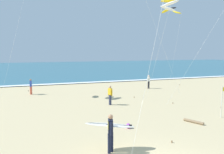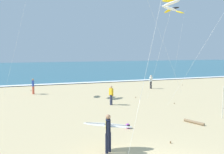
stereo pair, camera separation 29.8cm
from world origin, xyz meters
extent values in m
cube|color=#2D6075|center=(0.00, 53.78, 0.04)|extent=(160.00, 60.00, 0.08)
cube|color=white|center=(0.00, 24.08, 0.09)|extent=(160.00, 1.09, 0.01)
cylinder|color=black|center=(-1.17, 2.30, 0.44)|extent=(0.13, 0.13, 0.88)
cylinder|color=black|center=(-1.00, 2.42, 0.44)|extent=(0.13, 0.13, 0.88)
cube|color=black|center=(-1.08, 2.36, 1.18)|extent=(0.28, 0.38, 0.60)
cube|color=yellow|center=(-1.18, 2.39, 1.22)|extent=(0.06, 0.20, 0.32)
sphere|color=#A87A59|center=(-1.08, 2.36, 1.60)|extent=(0.21, 0.21, 0.21)
cylinder|color=black|center=(-1.14, 2.14, 1.14)|extent=(0.09, 0.09, 0.56)
cylinder|color=black|center=(-1.02, 2.59, 1.29)|extent=(0.09, 0.09, 0.26)
cylinder|color=black|center=(-1.06, 2.69, 1.16)|extent=(0.26, 0.14, 0.14)
ellipsoid|color=white|center=(-0.99, 2.71, 1.12)|extent=(2.27, 1.09, 0.28)
cube|color=#333333|center=(-0.99, 2.71, 1.16)|extent=(1.88, 0.53, 0.19)
cube|color=#262628|center=(-0.09, 2.47, 1.05)|extent=(0.12, 0.04, 0.14)
cylinder|color=silver|center=(0.59, 1.60, 4.93)|extent=(2.96, 1.62, 9.66)
cylinder|color=brown|center=(2.07, 2.40, 0.05)|extent=(0.06, 0.06, 0.10)
cylinder|color=silver|center=(7.19, 12.43, 5.73)|extent=(4.67, 0.74, 11.26)
cylinder|color=brown|center=(4.87, 12.80, 0.05)|extent=(0.06, 0.06, 0.10)
cylinder|color=silver|center=(-5.79, 18.50, 5.08)|extent=(2.43, 2.61, 9.96)
cylinder|color=brown|center=(-4.59, 19.79, 0.05)|extent=(0.06, 0.06, 0.10)
cylinder|color=silver|center=(6.22, 10.59, 4.92)|extent=(1.38, 2.22, 9.64)
cylinder|color=brown|center=(6.91, 9.49, 0.05)|extent=(0.06, 0.06, 0.10)
ellipsoid|color=yellow|center=(14.36, 20.08, 9.47)|extent=(1.00, 1.51, 0.62)
ellipsoid|color=black|center=(13.30, 19.74, 9.89)|extent=(1.00, 1.51, 0.20)
ellipsoid|color=yellow|center=(12.24, 19.40, 9.47)|extent=(1.00, 1.51, 0.62)
cylinder|color=silver|center=(13.55, 18.97, 4.74)|extent=(0.51, 1.57, 9.27)
cylinder|color=brown|center=(13.79, 18.19, 0.05)|extent=(0.06, 0.06, 0.10)
ellipsoid|color=white|center=(6.39, 9.82, 7.81)|extent=(1.39, 1.10, 0.59)
ellipsoid|color=yellow|center=(5.91, 8.91, 8.19)|extent=(1.39, 1.10, 0.20)
ellipsoid|color=white|center=(5.42, 8.01, 7.81)|extent=(1.39, 1.10, 0.59)
cylinder|color=silver|center=(7.73, 7.94, 3.90)|extent=(3.65, 1.96, 7.61)
cylinder|color=brown|center=(9.55, 6.97, 0.05)|extent=(0.06, 0.06, 0.10)
cylinder|color=#2D334C|center=(1.80, 10.84, 0.42)|extent=(0.22, 0.22, 0.84)
cube|color=gold|center=(1.80, 10.84, 1.11)|extent=(0.30, 0.37, 0.54)
sphere|color=tan|center=(1.80, 10.84, 1.49)|extent=(0.20, 0.20, 0.20)
cylinder|color=gold|center=(1.71, 11.03, 1.01)|extent=(0.08, 0.08, 0.50)
cylinder|color=gold|center=(1.89, 10.65, 1.01)|extent=(0.08, 0.08, 0.50)
cylinder|color=black|center=(8.72, 17.12, 0.42)|extent=(0.22, 0.22, 0.84)
cube|color=white|center=(8.72, 17.12, 1.11)|extent=(0.36, 0.29, 0.54)
sphere|color=beige|center=(8.72, 17.12, 1.49)|extent=(0.20, 0.20, 0.20)
cylinder|color=white|center=(8.52, 17.05, 1.01)|extent=(0.08, 0.08, 0.50)
cylinder|color=white|center=(8.91, 17.20, 1.01)|extent=(0.08, 0.08, 0.50)
cylinder|color=#D8593F|center=(-4.31, 17.82, 0.42)|extent=(0.22, 0.22, 0.84)
cube|color=#3351B7|center=(-4.31, 17.82, 1.11)|extent=(0.22, 0.34, 0.54)
sphere|color=#A87A59|center=(-4.31, 17.82, 1.49)|extent=(0.20, 0.20, 0.20)
cylinder|color=#3351B7|center=(-4.29, 18.02, 1.01)|extent=(0.08, 0.08, 0.50)
cylinder|color=#3351B7|center=(-4.34, 17.61, 1.01)|extent=(0.08, 0.08, 0.50)
cylinder|color=silver|center=(7.60, 4.98, 1.05)|extent=(0.05, 0.05, 2.10)
sphere|color=purple|center=(0.92, 5.03, 0.14)|extent=(0.28, 0.28, 0.28)
cylinder|color=#846B4C|center=(5.10, 4.60, 0.09)|extent=(0.69, 1.23, 0.17)
camera|label=1|loc=(-4.22, -6.78, 4.43)|focal=37.15mm
camera|label=2|loc=(-3.94, -6.88, 4.43)|focal=37.15mm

